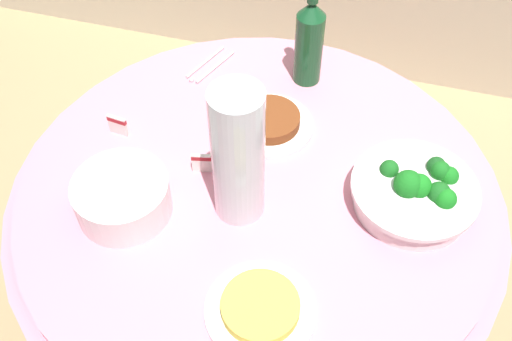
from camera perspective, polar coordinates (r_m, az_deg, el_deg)
name	(u,v)px	position (r m, az deg, el deg)	size (l,w,h in m)	color
ground_plane	(256,326)	(2.00, 0.00, -14.75)	(6.00, 6.00, 0.00)	tan
buffet_table	(256,266)	(1.67, 0.00, -9.22)	(1.16, 1.16, 0.74)	maroon
broccoli_bowl	(415,192)	(1.35, 15.05, -2.04)	(0.28, 0.28, 0.11)	white
plate_stack	(122,197)	(1.32, -12.75, -2.51)	(0.21, 0.21, 0.09)	white
wine_bottle	(309,40)	(1.55, 5.17, 12.46)	(0.07, 0.07, 0.34)	#174D28
decorative_fruit_vase	(238,163)	(1.21, -1.72, 0.72)	(0.11, 0.11, 0.34)	silver
serving_tongs	(209,66)	(1.66, -4.59, 10.03)	(0.10, 0.17, 0.01)	silver
food_plate_fried_egg	(260,308)	(1.18, 0.42, -13.16)	(0.22, 0.22, 0.04)	white
food_plate_stir_fry	(269,122)	(1.48, 1.30, 4.68)	(0.22, 0.22, 0.04)	white
label_placard_front	(118,124)	(1.49, -13.19, 4.34)	(0.05, 0.01, 0.05)	white
label_placard_mid	(203,162)	(1.37, -5.17, 0.81)	(0.05, 0.02, 0.05)	white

